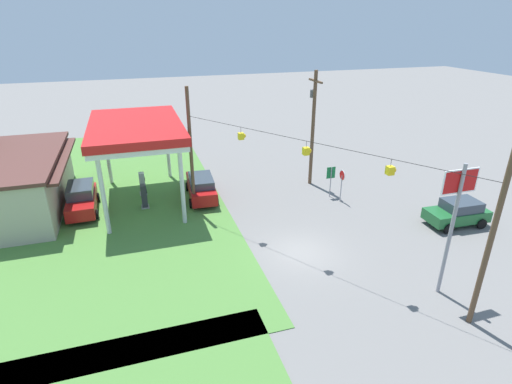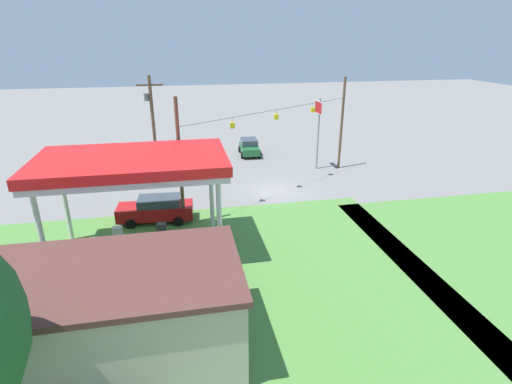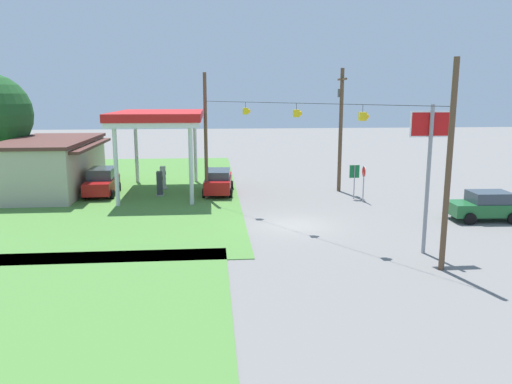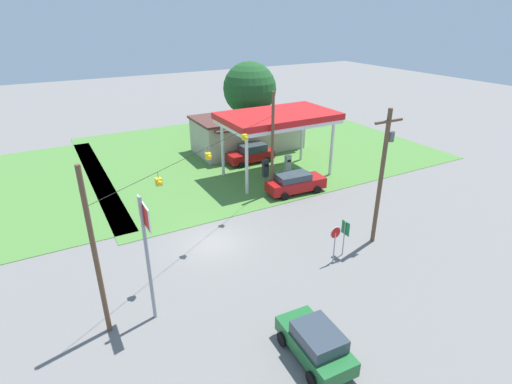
# 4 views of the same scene
# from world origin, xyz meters

# --- Properties ---
(ground_plane) EXTENTS (160.00, 160.00, 0.00)m
(ground_plane) POSITION_xyz_m (0.00, 0.00, 0.00)
(ground_plane) COLOR slate
(grass_verge_station_corner) EXTENTS (36.00, 28.00, 0.04)m
(grass_verge_station_corner) POSITION_xyz_m (12.30, 16.76, 0.02)
(grass_verge_station_corner) COLOR #4C7F38
(grass_verge_station_corner) RESTS_ON ground
(gas_station_canopy) EXTENTS (10.40, 6.24, 6.05)m
(gas_station_canopy) POSITION_xyz_m (10.30, 8.40, 5.52)
(gas_station_canopy) COLOR silver
(gas_station_canopy) RESTS_ON ground
(gas_station_store) EXTENTS (12.04, 6.43, 3.96)m
(gas_station_store) POSITION_xyz_m (11.63, 16.74, 2.00)
(gas_station_store) COLOR #B2A893
(gas_station_store) RESTS_ON ground
(fuel_pump_near) EXTENTS (0.71, 0.56, 1.80)m
(fuel_pump_near) POSITION_xyz_m (9.04, 8.40, 0.86)
(fuel_pump_near) COLOR gray
(fuel_pump_near) RESTS_ON ground
(fuel_pump_far) EXTENTS (0.71, 0.56, 1.80)m
(fuel_pump_far) POSITION_xyz_m (11.56, 8.40, 0.86)
(fuel_pump_far) COLOR gray
(fuel_pump_far) RESTS_ON ground
(car_at_pumps_front) EXTENTS (5.25, 2.36, 1.81)m
(car_at_pumps_front) POSITION_xyz_m (9.54, 4.16, 0.95)
(car_at_pumps_front) COLOR #AD1414
(car_at_pumps_front) RESTS_ON ground
(car_at_pumps_rear) EXTENTS (4.85, 2.17, 1.97)m
(car_at_pumps_rear) POSITION_xyz_m (9.78, 12.65, 1.00)
(car_at_pumps_rear) COLOR #AD1414
(car_at_pumps_rear) RESTS_ON ground
(car_on_crossroad) EXTENTS (2.25, 4.13, 1.72)m
(car_on_crossroad) POSITION_xyz_m (0.15, -11.32, 0.89)
(car_on_crossroad) COLOR #1E602D
(car_on_crossroad) RESTS_ON ground
(stop_sign_roadside) EXTENTS (0.80, 0.08, 2.50)m
(stop_sign_roadside) POSITION_xyz_m (5.76, -5.70, 1.81)
(stop_sign_roadside) COLOR #99999E
(stop_sign_roadside) RESTS_ON ground
(stop_sign_overhead) EXTENTS (0.22, 1.90, 6.86)m
(stop_sign_overhead) POSITION_xyz_m (-5.39, -5.18, 4.81)
(stop_sign_overhead) COLOR gray
(stop_sign_overhead) RESTS_ON ground
(route_sign) EXTENTS (0.10, 0.70, 2.40)m
(route_sign) POSITION_xyz_m (6.84, -5.36, 1.71)
(route_sign) COLOR gray
(route_sign) RESTS_ON ground
(utility_pole_main) EXTENTS (2.20, 0.44, 9.16)m
(utility_pole_main) POSITION_xyz_m (9.79, -5.03, 5.13)
(utility_pole_main) COLOR brown
(utility_pole_main) RESTS_ON ground
(signal_span_gantry) EXTENTS (15.62, 10.24, 8.73)m
(signal_span_gantry) POSITION_xyz_m (0.00, -0.01, 4.69)
(signal_span_gantry) COLOR brown
(signal_span_gantry) RESTS_ON ground
(tree_behind_station) EXTENTS (6.53, 6.53, 8.96)m
(tree_behind_station) POSITION_xyz_m (14.77, 22.17, 5.68)
(tree_behind_station) COLOR #4C3828
(tree_behind_station) RESTS_ON ground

